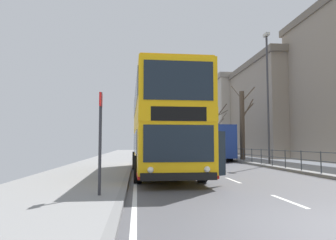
% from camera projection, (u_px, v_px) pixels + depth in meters
% --- Properties ---
extents(ground, '(15.80, 140.00, 0.20)m').
position_uv_depth(ground, '(319.00, 226.00, 5.59)').
color(ground, '#4E4E53').
extents(double_decker_bus_main, '(3.47, 10.86, 4.44)m').
position_uv_depth(double_decker_bus_main, '(162.00, 126.00, 15.45)').
color(double_decker_bus_main, '#F4B20F').
rests_on(double_decker_bus_main, ground).
extents(background_bus_far_lane, '(2.94, 10.54, 3.07)m').
position_uv_depth(background_bus_far_lane, '(206.00, 142.00, 30.72)').
color(background_bus_far_lane, navy).
rests_on(background_bus_far_lane, ground).
extents(pedestrian_railing_far_kerb, '(0.05, 31.83, 1.01)m').
position_uv_depth(pedestrian_railing_far_kerb, '(272.00, 155.00, 19.80)').
color(pedestrian_railing_far_kerb, '#2D3338').
rests_on(pedestrian_railing_far_kerb, ground).
extents(bus_stop_sign_near, '(0.08, 0.44, 2.71)m').
position_uv_depth(bus_stop_sign_near, '(100.00, 131.00, 8.44)').
color(bus_stop_sign_near, '#2D2D33').
rests_on(bus_stop_sign_near, ground).
extents(street_lamp_far_side, '(0.28, 0.60, 9.17)m').
position_uv_depth(street_lamp_far_side, '(268.00, 89.00, 22.33)').
color(street_lamp_far_side, '#38383D').
rests_on(street_lamp_far_side, ground).
extents(bare_tree_far_00, '(1.67, 2.16, 6.35)m').
position_uv_depth(bare_tree_far_00, '(217.00, 130.00, 39.95)').
color(bare_tree_far_00, '#4C3D2D').
rests_on(bare_tree_far_00, ground).
extents(bare_tree_far_01, '(1.92, 1.26, 6.65)m').
position_uv_depth(bare_tree_far_01, '(242.00, 124.00, 28.07)').
color(bare_tree_far_01, '#4C3D2D').
rests_on(bare_tree_far_01, ground).
extents(background_building_01, '(12.12, 14.61, 11.83)m').
position_uv_depth(background_building_01, '(245.00, 117.00, 53.01)').
color(background_building_01, '#B2A899').
rests_on(background_building_01, ground).
extents(background_building_02, '(10.77, 17.42, 11.39)m').
position_uv_depth(background_building_02, '(284.00, 110.00, 40.16)').
color(background_building_02, gray).
rests_on(background_building_02, ground).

